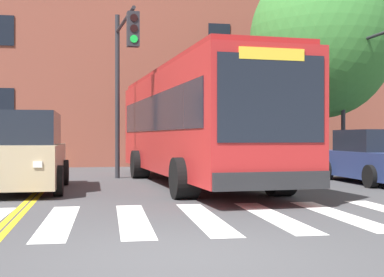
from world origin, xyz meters
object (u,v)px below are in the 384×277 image
Objects in this scene: city_bus at (193,122)px; car_silver_behind_bus at (158,149)px; traffic_light_overhead at (123,65)px; street_tree_curbside_large at (322,40)px; traffic_light_near_corner at (363,76)px; car_tan_near_lane at (25,153)px; car_navy_far_lane at (375,159)px.

car_silver_behind_bus is at bearing 90.35° from city_bus.
traffic_light_overhead is 8.28m from street_tree_curbside_large.
traffic_light_near_corner is 0.94× the size of traffic_light_overhead.
city_bus is 7.55m from street_tree_curbside_large.
car_tan_near_lane is 0.87× the size of traffic_light_overhead.
traffic_light_near_corner reaches higher than car_silver_behind_bus.
car_tan_near_lane is (-4.82, -1.16, -0.90)m from city_bus.
street_tree_curbside_large reaches higher than car_navy_far_lane.
city_bus is at bearing -32.60° from traffic_light_overhead.
car_navy_far_lane is at bearing -14.30° from traffic_light_overhead.
traffic_light_overhead is at bearing 147.40° from city_bus.
car_tan_near_lane is at bearing -138.03° from traffic_light_overhead.
car_silver_behind_bus is (-5.74, 9.28, 0.10)m from car_navy_far_lane.
car_silver_behind_bus is at bearing 74.59° from traffic_light_overhead.
car_navy_far_lane is 1.23× the size of car_silver_behind_bus.
traffic_light_near_corner is at bearing -49.89° from car_silver_behind_bus.
traffic_light_overhead is at bearing -164.06° from street_tree_curbside_large.
traffic_light_near_corner is (11.07, 2.30, 2.56)m from car_tan_near_lane.
car_navy_far_lane is at bearing -91.14° from street_tree_curbside_large.
traffic_light_overhead is (-2.07, 1.32, 1.88)m from city_bus.
street_tree_curbside_large reaches higher than car_tan_near_lane.
city_bus is 2.14× the size of traffic_light_overhead.
city_bus is 5.84m from car_navy_far_lane.
traffic_light_overhead reaches higher than traffic_light_near_corner.
street_tree_curbside_large is at bearing 31.67° from city_bus.
car_tan_near_lane is at bearing -116.00° from car_silver_behind_bus.
street_tree_curbside_large is (-0.48, 2.42, 1.67)m from traffic_light_near_corner.
city_bus is at bearing -89.65° from car_silver_behind_bus.
car_silver_behind_bus is at bearing 139.00° from street_tree_curbside_large.
traffic_light_overhead is at bearing 41.97° from car_tan_near_lane.
traffic_light_overhead is at bearing 178.77° from traffic_light_near_corner.
traffic_light_overhead reaches higher than city_bus.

